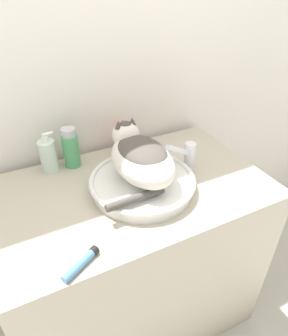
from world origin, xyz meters
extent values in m
cube|color=silver|center=(0.00, 0.69, 1.20)|extent=(8.00, 0.05, 2.40)
cube|color=#B2A893|center=(0.00, 0.32, 0.42)|extent=(1.04, 0.63, 0.84)
cylinder|color=silver|center=(0.02, 0.29, 0.87)|extent=(0.38, 0.38, 0.05)
torus|color=silver|center=(0.02, 0.29, 0.89)|extent=(0.40, 0.40, 0.02)
ellipsoid|color=silver|center=(0.02, 0.29, 0.97)|extent=(0.21, 0.32, 0.14)
ellipsoid|color=#47423D|center=(0.02, 0.29, 1.01)|extent=(0.17, 0.24, 0.06)
sphere|color=silver|center=(0.01, 0.41, 1.02)|extent=(0.10, 0.10, 0.10)
sphere|color=#47423D|center=(0.01, 0.41, 1.05)|extent=(0.06, 0.06, 0.06)
cone|color=#47423D|center=(0.04, 0.41, 1.07)|extent=(0.03, 0.03, 0.03)
cone|color=#47423D|center=(-0.01, 0.41, 1.07)|extent=(0.03, 0.03, 0.03)
cylinder|color=#47423D|center=(-0.06, 0.17, 0.91)|extent=(0.21, 0.04, 0.03)
cylinder|color=silver|center=(0.25, 0.32, 0.88)|extent=(0.04, 0.04, 0.08)
cylinder|color=silver|center=(0.19, 0.31, 0.96)|extent=(0.13, 0.04, 0.09)
cylinder|color=silver|center=(0.25, 0.32, 0.94)|extent=(0.05, 0.05, 0.05)
cylinder|color=#DB3D33|center=(0.07, 0.57, 0.91)|extent=(0.06, 0.06, 0.14)
cone|color=red|center=(0.07, 0.57, 0.99)|extent=(0.04, 0.04, 0.02)
cylinder|color=silver|center=(-0.26, 0.57, 0.91)|extent=(0.07, 0.07, 0.14)
cylinder|color=white|center=(-0.26, 0.57, 0.99)|extent=(0.02, 0.02, 0.02)
cylinder|color=white|center=(-0.25, 0.57, 1.01)|extent=(0.04, 0.01, 0.01)
cylinder|color=#4CA366|center=(-0.17, 0.57, 0.91)|extent=(0.07, 0.07, 0.14)
cylinder|color=#B7B7BC|center=(-0.17, 0.57, 1.00)|extent=(0.06, 0.06, 0.03)
cylinder|color=#4C7FB2|center=(-0.30, 0.04, 0.86)|extent=(0.11, 0.08, 0.02)
cylinder|color=black|center=(-0.24, 0.07, 0.86)|extent=(0.03, 0.03, 0.03)
camera|label=1|loc=(-0.37, -0.52, 1.55)|focal=32.00mm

